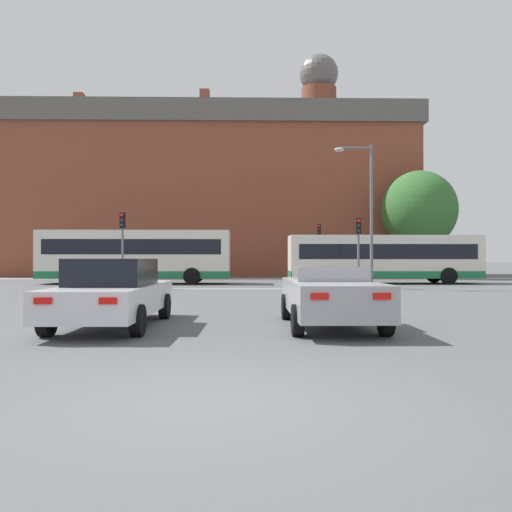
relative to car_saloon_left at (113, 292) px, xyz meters
name	(u,v)px	position (x,y,z in m)	size (l,w,h in m)	color
ground_plane	(213,403)	(2.65, -6.03, -0.77)	(400.00, 400.00, 0.00)	#545456
stop_line_strip	(239,289)	(2.65, 13.98, -0.77)	(9.78, 0.30, 0.01)	silver
far_pavement	(242,279)	(2.65, 26.84, -0.77)	(70.87, 2.50, 0.01)	gray
brick_civic_building	(209,194)	(-0.54, 35.56, 6.83)	(37.66, 11.84, 20.84)	brown
car_saloon_left	(113,292)	(0.00, 0.00, 0.00)	(2.06, 4.86, 1.54)	silver
car_roadster_right	(330,295)	(4.91, -0.11, -0.07)	(1.98, 4.52, 1.34)	#9E9EA3
bus_crossing_lead	(136,255)	(-3.75, 19.32, 0.97)	(11.47, 2.70, 3.24)	silver
bus_crossing_trailing	(383,258)	(11.49, 19.33, 0.81)	(11.64, 2.63, 2.96)	silver
traffic_light_near_left	(122,237)	(-3.37, 14.43, 1.87)	(0.26, 0.31, 3.91)	slate
traffic_light_far_left	(153,245)	(-3.93, 25.84, 1.75)	(0.26, 0.31, 3.71)	slate
traffic_light_far_right	(319,242)	(8.53, 26.31, 2.02)	(0.26, 0.31, 4.16)	slate
traffic_light_near_right	(358,241)	(8.82, 14.33, 1.69)	(0.26, 0.31, 3.63)	slate
street_lamp_junction	(365,201)	(9.07, 13.92, 3.69)	(1.98, 0.36, 7.34)	slate
pedestrian_waiting	(225,265)	(1.37, 27.37, 0.28)	(0.45, 0.43, 1.79)	#333851
tree_by_building	(416,214)	(17.11, 29.85, 4.46)	(5.43, 5.43, 8.10)	#4C3823
tree_kerbside	(419,210)	(16.64, 27.65, 4.61)	(5.84, 5.84, 8.46)	#4C3823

